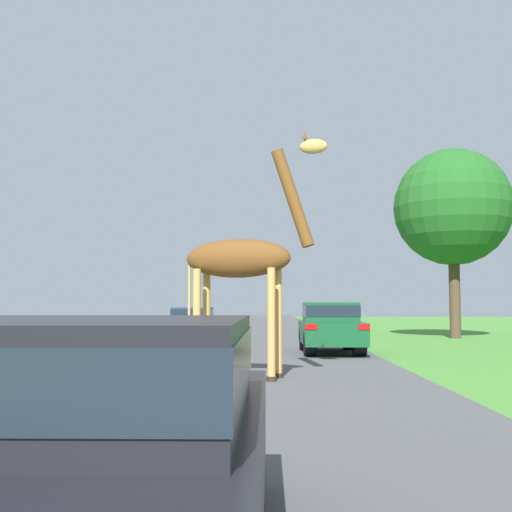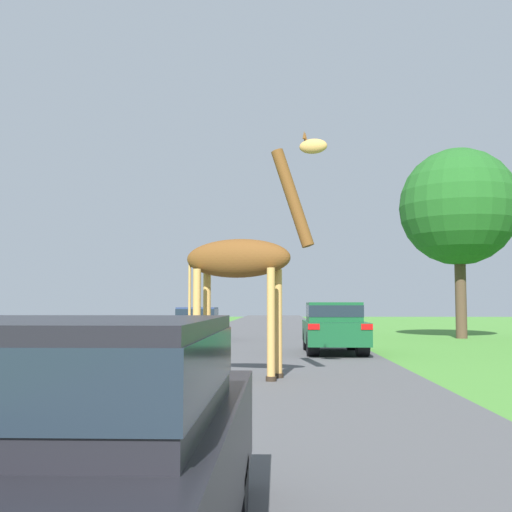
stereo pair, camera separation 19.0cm
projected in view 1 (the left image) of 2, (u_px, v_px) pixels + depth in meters
The scene contains 6 objects.
road at pixel (259, 337), 29.09m from camera, with size 7.12×120.00×0.00m.
giraffe_near_road at pixel (244, 261), 12.93m from camera, with size 2.97×1.19×4.92m.
car_lead_maroon at pixel (62, 455), 3.07m from camera, with size 1.93×4.60×1.40m.
car_queue_right at pixel (192, 323), 26.72m from camera, with size 1.75×4.02×1.36m.
car_queue_left at pixel (330, 326), 19.60m from camera, with size 1.76×4.23×1.54m.
tree_right_cluster at pixel (453, 208), 28.53m from camera, with size 5.19×5.19×8.40m.
Camera 1 is at (0.44, 0.72, 1.47)m, focal length 45.00 mm.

